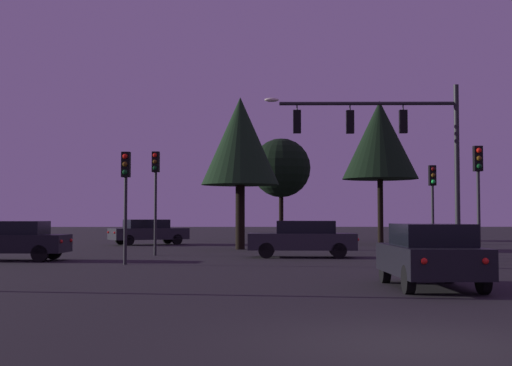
# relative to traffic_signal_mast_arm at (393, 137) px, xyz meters

# --- Properties ---
(ground_plane) EXTENTS (168.00, 168.00, 0.00)m
(ground_plane) POSITION_rel_traffic_signal_mast_arm_xyz_m (-3.64, 6.79, -4.76)
(ground_plane) COLOR black
(ground_plane) RESTS_ON ground
(traffic_signal_mast_arm) EXTENTS (7.55, 0.54, 6.82)m
(traffic_signal_mast_arm) POSITION_rel_traffic_signal_mast_arm_xyz_m (0.00, 0.00, 0.00)
(traffic_signal_mast_arm) COLOR #232326
(traffic_signal_mast_arm) RESTS_ON ground
(traffic_light_corner_left) EXTENTS (0.30, 0.35, 3.97)m
(traffic_light_corner_left) POSITION_rel_traffic_signal_mast_arm_xyz_m (2.59, 3.92, -1.94)
(traffic_light_corner_left) COLOR #232326
(traffic_light_corner_left) RESTS_ON ground
(traffic_light_corner_right) EXTENTS (0.34, 0.37, 4.53)m
(traffic_light_corner_right) POSITION_rel_traffic_signal_mast_arm_xyz_m (-9.63, 3.68, -1.56)
(traffic_light_corner_right) COLOR #232326
(traffic_light_corner_right) RESTS_ON ground
(traffic_light_median) EXTENTS (0.30, 0.35, 4.20)m
(traffic_light_median) POSITION_rel_traffic_signal_mast_arm_xyz_m (2.49, -2.35, -1.78)
(traffic_light_median) COLOR #232326
(traffic_light_median) RESTS_ON ground
(traffic_light_far_side) EXTENTS (0.32, 0.36, 3.99)m
(traffic_light_far_side) POSITION_rel_traffic_signal_mast_arm_xyz_m (-10.00, -2.09, -1.93)
(traffic_light_far_side) COLOR #232326
(traffic_light_far_side) RESTS_ON ground
(car_nearside_lane) EXTENTS (1.88, 4.07, 1.52)m
(car_nearside_lane) POSITION_rel_traffic_signal_mast_arm_xyz_m (-1.44, -10.43, -3.97)
(car_nearside_lane) COLOR black
(car_nearside_lane) RESTS_ON ground
(car_crossing_left) EXTENTS (4.45, 2.01, 1.52)m
(car_crossing_left) POSITION_rel_traffic_signal_mast_arm_xyz_m (-14.73, 0.28, -3.97)
(car_crossing_left) COLOR black
(car_crossing_left) RESTS_ON ground
(car_crossing_right) EXTENTS (4.62, 2.10, 1.52)m
(car_crossing_right) POSITION_rel_traffic_signal_mast_arm_xyz_m (-3.32, 2.21, -3.97)
(car_crossing_right) COLOR #232328
(car_crossing_right) RESTS_ON ground
(car_far_lane) EXTENTS (4.89, 3.67, 1.52)m
(car_far_lane) POSITION_rel_traffic_signal_mast_arm_xyz_m (-11.49, 15.64, -3.97)
(car_far_lane) COLOR #232328
(car_far_lane) RESTS_ON ground
(tree_behind_sign) EXTENTS (4.72, 4.72, 8.94)m
(tree_behind_sign) POSITION_rel_traffic_signal_mast_arm_xyz_m (2.77, 16.46, 1.70)
(tree_behind_sign) COLOR black
(tree_behind_sign) RESTS_ON ground
(tree_left_far) EXTENTS (4.06, 4.06, 7.93)m
(tree_left_far) POSITION_rel_traffic_signal_mast_arm_xyz_m (-5.94, 9.44, 0.83)
(tree_left_far) COLOR black
(tree_left_far) RESTS_ON ground
(tree_center_horizon) EXTENTS (4.29, 4.29, 7.39)m
(tree_center_horizon) POSITION_rel_traffic_signal_mast_arm_xyz_m (-2.96, 23.96, 0.46)
(tree_center_horizon) COLOR black
(tree_center_horizon) RESTS_ON ground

